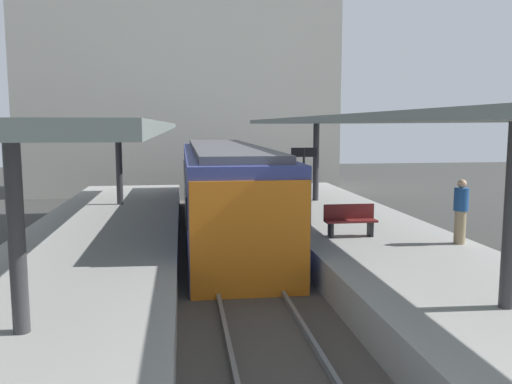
# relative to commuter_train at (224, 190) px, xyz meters

# --- Properties ---
(ground_plane) EXTENTS (80.00, 80.00, 0.00)m
(ground_plane) POSITION_rel_commuter_train_xyz_m (0.00, -5.65, -1.73)
(ground_plane) COLOR #383835
(platform_left) EXTENTS (4.40, 28.00, 1.00)m
(platform_left) POSITION_rel_commuter_train_xyz_m (-3.80, -5.65, -1.23)
(platform_left) COLOR #9E9E99
(platform_left) RESTS_ON ground_plane
(platform_right) EXTENTS (4.40, 28.00, 1.00)m
(platform_right) POSITION_rel_commuter_train_xyz_m (3.80, -5.65, -1.23)
(platform_right) COLOR #9E9E99
(platform_right) RESTS_ON ground_plane
(track_ballast) EXTENTS (3.20, 28.00, 0.20)m
(track_ballast) POSITION_rel_commuter_train_xyz_m (0.00, -5.65, -1.63)
(track_ballast) COLOR #4C4742
(track_ballast) RESTS_ON ground_plane
(rail_near_side) EXTENTS (0.08, 28.00, 0.14)m
(rail_near_side) POSITION_rel_commuter_train_xyz_m (-0.72, -5.65, -1.46)
(rail_near_side) COLOR slate
(rail_near_side) RESTS_ON track_ballast
(rail_far_side) EXTENTS (0.08, 28.00, 0.14)m
(rail_far_side) POSITION_rel_commuter_train_xyz_m (0.72, -5.65, -1.46)
(rail_far_side) COLOR slate
(rail_far_side) RESTS_ON track_ballast
(commuter_train) EXTENTS (2.78, 14.32, 3.10)m
(commuter_train) POSITION_rel_commuter_train_xyz_m (0.00, 0.00, 0.00)
(commuter_train) COLOR #38428C
(commuter_train) RESTS_ON track_ballast
(canopy_left) EXTENTS (4.18, 21.00, 3.04)m
(canopy_left) POSITION_rel_commuter_train_xyz_m (-3.80, -4.25, 2.19)
(canopy_left) COLOR #333335
(canopy_left) RESTS_ON platform_left
(canopy_right) EXTENTS (4.18, 21.00, 3.20)m
(canopy_right) POSITION_rel_commuter_train_xyz_m (3.80, -4.25, 2.36)
(canopy_right) COLOR #333335
(canopy_right) RESTS_ON platform_right
(platform_bench) EXTENTS (1.40, 0.41, 0.86)m
(platform_bench) POSITION_rel_commuter_train_xyz_m (3.01, -4.76, -0.26)
(platform_bench) COLOR black
(platform_bench) RESTS_ON platform_right
(platform_sign) EXTENTS (0.90, 0.08, 2.21)m
(platform_sign) POSITION_rel_commuter_train_xyz_m (2.72, -0.48, 0.90)
(platform_sign) COLOR #262628
(platform_sign) RESTS_ON platform_right
(passenger_near_bench) EXTENTS (0.36, 0.36, 1.64)m
(passenger_near_bench) POSITION_rel_commuter_train_xyz_m (5.48, -6.02, 0.12)
(passenger_near_bench) COLOR #998460
(passenger_near_bench) RESTS_ON platform_right
(station_building_backdrop) EXTENTS (18.00, 6.00, 11.00)m
(station_building_backdrop) POSITION_rel_commuter_train_xyz_m (-1.40, 14.35, 3.77)
(station_building_backdrop) COLOR beige
(station_building_backdrop) RESTS_ON ground_plane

